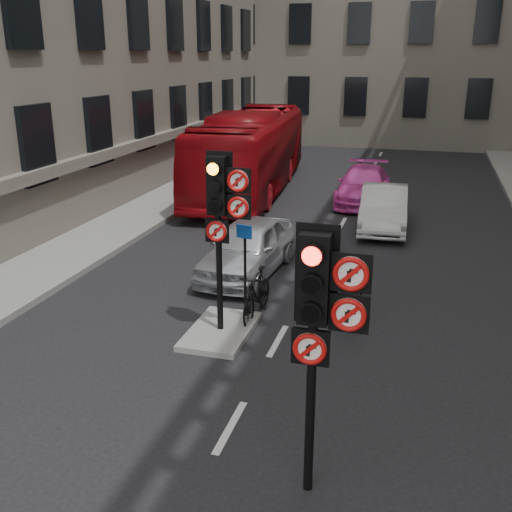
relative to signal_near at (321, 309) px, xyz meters
The scene contains 11 objects.
pavement_left 14.24m from the signal_near, 128.28° to the left, with size 3.00×50.00×0.16m, color gray.
centre_island 5.44m from the signal_near, 123.83° to the left, with size 1.20×2.00×0.12m, color gray.
signal_near is the anchor object (origin of this frame).
signal_far 4.77m from the signal_near, 123.02° to the left, with size 0.91×0.40×3.58m.
car_silver 8.39m from the signal_near, 112.78° to the left, with size 1.65×4.10×1.40m, color #B8BBC1.
car_white 12.93m from the signal_near, 90.71° to the left, with size 1.44×4.13×1.36m, color silver.
car_pink 16.38m from the signal_near, 94.17° to the left, with size 1.86×4.57×1.33m, color #EA44B5.
bus_red 17.88m from the signal_near, 109.07° to the left, with size 2.72×11.62×3.24m, color maroon.
motorcycle 5.84m from the signal_near, 113.76° to the left, with size 0.50×1.77×1.06m, color black.
motorcyclist 5.31m from the signal_near, 92.74° to the left, with size 0.60×0.40×1.65m, color black.
info_sign 5.43m from the signal_near, 116.72° to the left, with size 0.35×0.14×2.01m.
Camera 1 is at (2.52, -5.40, 5.42)m, focal length 42.00 mm.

